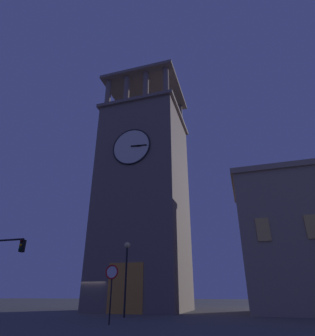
% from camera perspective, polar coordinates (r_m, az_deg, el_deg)
% --- Properties ---
extents(ground_plane, '(200.00, 200.00, 0.00)m').
position_cam_1_polar(ground_plane, '(27.88, -12.66, -27.11)').
color(ground_plane, '#56544F').
extents(clocktower, '(9.18, 9.30, 28.91)m').
position_cam_1_polar(clocktower, '(31.28, -2.71, -6.05)').
color(clocktower, '#75665B').
rests_on(clocktower, ground_plane).
extents(street_lamp, '(0.44, 0.44, 5.12)m').
position_cam_1_polar(street_lamp, '(21.95, -6.41, -18.93)').
color(street_lamp, black).
rests_on(street_lamp, ground_plane).
extents(no_horn_sign, '(0.78, 0.14, 2.99)m').
position_cam_1_polar(no_horn_sign, '(16.71, -9.43, -21.22)').
color(no_horn_sign, black).
rests_on(no_horn_sign, ground_plane).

